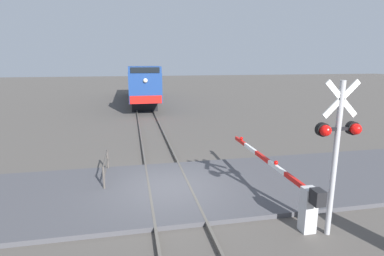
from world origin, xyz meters
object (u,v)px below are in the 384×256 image
(crossing_signal, at_px, (337,142))
(crossing_gate, at_px, (293,189))
(locomotive, at_px, (141,83))
(guard_railing, at_px, (106,166))

(crossing_signal, relative_size, crossing_gate, 0.65)
(locomotive, distance_m, guard_railing, 22.49)
(crossing_signal, distance_m, crossing_gate, 2.08)
(crossing_signal, distance_m, guard_railing, 8.09)
(crossing_signal, relative_size, guard_railing, 1.87)
(crossing_signal, height_order, crossing_gate, crossing_signal)
(crossing_gate, distance_m, guard_railing, 6.82)
(crossing_gate, bearing_deg, locomotive, 97.23)
(locomotive, distance_m, crossing_gate, 26.46)
(crossing_gate, bearing_deg, guard_railing, 145.16)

